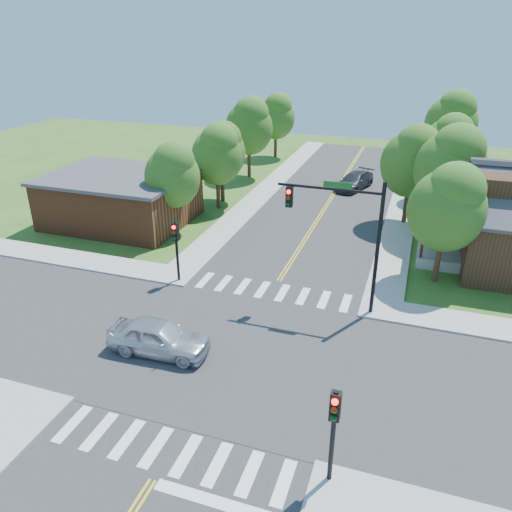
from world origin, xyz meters
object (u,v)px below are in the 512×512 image
(car_silver, at_px, (159,338))
(signal_pole_nw, at_px, (176,241))
(signal_mast_ne, at_px, (345,225))
(signal_pole_se, at_px, (334,421))
(car_dgrey, at_px, (354,181))

(car_silver, bearing_deg, signal_pole_nw, 17.53)
(signal_mast_ne, relative_size, signal_pole_se, 1.89)
(signal_mast_ne, bearing_deg, signal_pole_se, -81.44)
(car_dgrey, bearing_deg, car_silver, -81.09)
(signal_mast_ne, xyz_separation_m, signal_pole_se, (1.69, -11.21, -2.19))
(signal_pole_se, distance_m, signal_pole_nw, 15.84)
(signal_mast_ne, bearing_deg, car_silver, -137.35)
(signal_mast_ne, bearing_deg, signal_pole_nw, -179.93)
(signal_mast_ne, height_order, signal_pole_nw, signal_mast_ne)
(signal_pole_se, relative_size, car_silver, 0.79)
(signal_pole_nw, height_order, car_dgrey, signal_pole_nw)
(signal_mast_ne, relative_size, car_dgrey, 1.33)
(car_silver, xyz_separation_m, car_dgrey, (4.69, 28.25, -0.08))
(signal_pole_nw, bearing_deg, car_dgrey, 71.99)
(signal_pole_se, relative_size, car_dgrey, 0.70)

